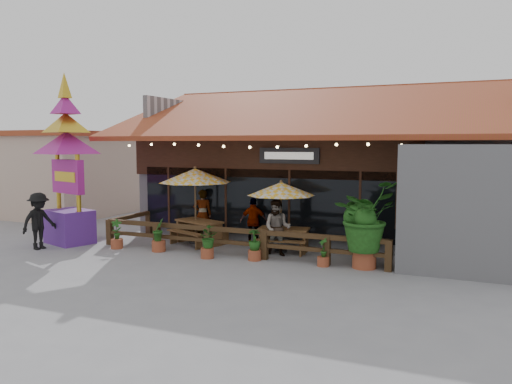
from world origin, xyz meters
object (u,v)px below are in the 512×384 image
at_px(pedestrian, 39,221).
at_px(picnic_table_left, 199,228).
at_px(umbrella_left, 195,176).
at_px(picnic_table_right, 284,236).
at_px(umbrella_right, 281,189).
at_px(thai_sign_tower, 67,147).
at_px(tropical_plant, 365,218).

bearing_deg(pedestrian, picnic_table_left, -48.55).
xyz_separation_m(umbrella_left, picnic_table_right, (3.48, -0.14, -1.91)).
height_order(umbrella_left, umbrella_right, umbrella_left).
xyz_separation_m(umbrella_right, pedestrian, (-7.79, -2.84, -1.13)).
relative_size(thai_sign_tower, pedestrian, 3.38).
height_order(picnic_table_left, picnic_table_right, picnic_table_left).
distance_m(umbrella_left, picnic_table_left, 1.89).
xyz_separation_m(tropical_plant, pedestrian, (-10.79, -1.72, -0.49)).
height_order(thai_sign_tower, tropical_plant, thai_sign_tower).
bearing_deg(pedestrian, tropical_plant, -71.94).
relative_size(picnic_table_right, thai_sign_tower, 0.28).
height_order(picnic_table_right, pedestrian, pedestrian).
bearing_deg(picnic_table_right, umbrella_left, 177.64).
bearing_deg(umbrella_left, tropical_plant, -11.94).
distance_m(picnic_table_left, thai_sign_tower, 5.57).
height_order(picnic_table_left, thai_sign_tower, thai_sign_tower).
bearing_deg(thai_sign_tower, pedestrian, -98.57).
bearing_deg(tropical_plant, pedestrian, -170.96).
bearing_deg(thai_sign_tower, umbrella_right, 11.98).
bearing_deg(umbrella_right, picnic_table_left, 178.29).
height_order(picnic_table_right, thai_sign_tower, thai_sign_tower).
relative_size(umbrella_left, picnic_table_right, 1.57).
bearing_deg(picnic_table_right, tropical_plant, -22.50).
xyz_separation_m(umbrella_left, picnic_table_left, (0.22, -0.14, -1.87)).
distance_m(picnic_table_left, tropical_plant, 6.36).
distance_m(umbrella_right, tropical_plant, 3.27).
xyz_separation_m(picnic_table_left, thai_sign_tower, (-4.43, -1.71, 2.91)).
height_order(umbrella_left, thai_sign_tower, thai_sign_tower).
relative_size(umbrella_left, picnic_table_left, 1.30).
bearing_deg(pedestrian, umbrella_right, -60.98).
bearing_deg(thai_sign_tower, umbrella_left, 23.72).
relative_size(picnic_table_left, picnic_table_right, 1.21).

